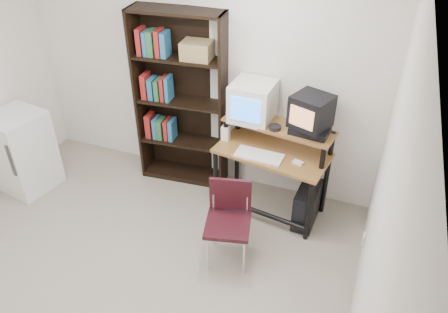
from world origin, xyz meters
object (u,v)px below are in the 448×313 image
(school_chair, at_px, (229,215))
(pc_tower, at_px, (307,205))
(crt_monitor, at_px, (253,101))
(computer_desk, at_px, (273,155))
(crt_tv, at_px, (311,111))
(bookshelf, at_px, (182,99))
(mini_fridge, at_px, (22,152))

(school_chair, bearing_deg, pc_tower, 37.36)
(pc_tower, distance_m, school_chair, 0.98)
(crt_monitor, distance_m, school_chair, 1.17)
(computer_desk, distance_m, crt_monitor, 0.58)
(crt_tv, relative_size, pc_tower, 0.94)
(school_chair, relative_size, bookshelf, 0.41)
(computer_desk, xyz_separation_m, crt_monitor, (-0.28, 0.15, 0.49))
(crt_monitor, relative_size, crt_tv, 1.01)
(computer_desk, relative_size, crt_monitor, 2.76)
(computer_desk, bearing_deg, crt_monitor, 159.81)
(pc_tower, height_order, school_chair, school_chair)
(computer_desk, bearing_deg, crt_tv, 19.95)
(crt_tv, relative_size, mini_fridge, 0.46)
(crt_tv, distance_m, mini_fridge, 3.18)
(school_chair, distance_m, bookshelf, 1.49)
(crt_monitor, bearing_deg, crt_tv, -6.65)
(computer_desk, height_order, school_chair, computer_desk)
(pc_tower, bearing_deg, crt_monitor, 164.57)
(crt_tv, height_order, school_chair, crt_tv)
(computer_desk, xyz_separation_m, school_chair, (-0.17, -0.80, -0.19))
(crt_tv, xyz_separation_m, mini_fridge, (-3.02, -0.68, -0.75))
(school_chair, height_order, bookshelf, bookshelf)
(pc_tower, distance_m, mini_fridge, 3.17)
(school_chair, bearing_deg, crt_monitor, 82.70)
(crt_monitor, distance_m, bookshelf, 0.85)
(computer_desk, relative_size, pc_tower, 2.64)
(school_chair, bearing_deg, bookshelf, 118.28)
(crt_tv, height_order, bookshelf, bookshelf)
(crt_monitor, distance_m, mini_fridge, 2.63)
(computer_desk, distance_m, bookshelf, 1.18)
(crt_tv, distance_m, bookshelf, 1.46)
(pc_tower, bearing_deg, crt_tv, 127.49)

